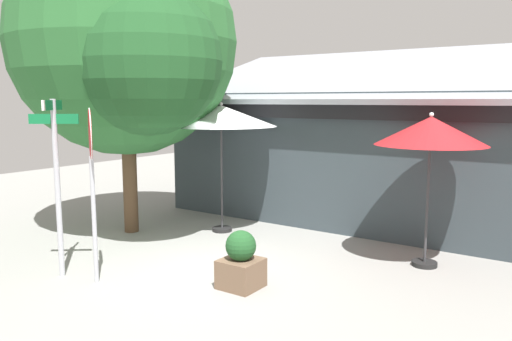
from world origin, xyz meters
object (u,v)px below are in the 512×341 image
Objects in this scene: street_sign_post at (57,170)px; patio_umbrella_crimson_center at (431,132)px; shade_tree at (129,46)px; patio_umbrella_ivory_left at (221,117)px; sidewalk_planter at (241,262)px; stop_sign at (91,161)px.

patio_umbrella_crimson_center is (4.87, 3.94, 0.59)m from street_sign_post.
street_sign_post is at bearing -68.07° from shade_tree.
patio_umbrella_ivory_left is at bearing 83.67° from street_sign_post.
sidewalk_planter is at bearing -46.82° from patio_umbrella_ivory_left.
patio_umbrella_crimson_center is (4.14, 3.81, 0.40)m from stop_sign.
sidewalk_planter is at bearing 28.73° from stop_sign.
street_sign_post is 3.36m from sidewalk_planter.
street_sign_post reaches higher than sidewalk_planter.
sidewalk_planter is at bearing 24.41° from street_sign_post.
patio_umbrella_ivory_left reaches higher than patio_umbrella_crimson_center.
street_sign_post is 3.21× the size of sidewalk_planter.
stop_sign is 1.03× the size of patio_umbrella_crimson_center.
patio_umbrella_crimson_center is 6.28m from shade_tree.
shade_tree is 5.40m from sidewalk_planter.
shade_tree is (-1.43, -1.27, 1.48)m from patio_umbrella_ivory_left.
sidewalk_planter is (3.80, -1.25, -3.63)m from shade_tree.
street_sign_post is 0.45× the size of shade_tree.
patio_umbrella_crimson_center is 0.42× the size of shade_tree.
street_sign_post is at bearing -96.33° from patio_umbrella_ivory_left.
patio_umbrella_ivory_left reaches higher than stop_sign.
shade_tree is at bearing -138.51° from patio_umbrella_ivory_left.
stop_sign is at bearing -151.27° from sidewalk_planter.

